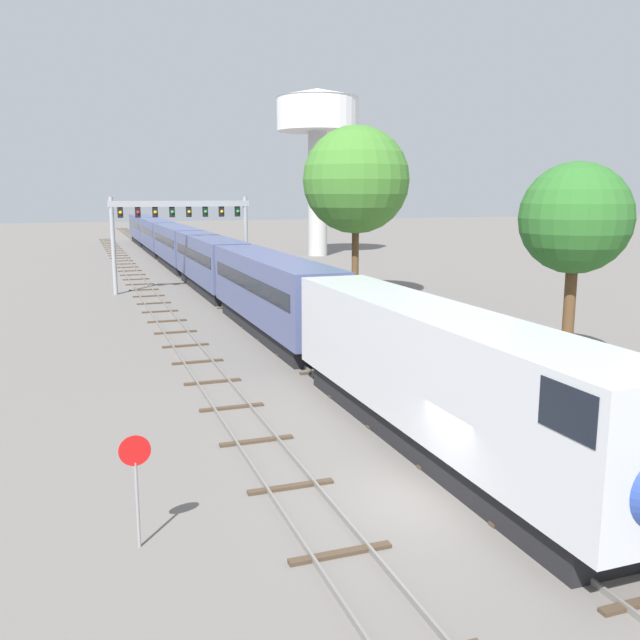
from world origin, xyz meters
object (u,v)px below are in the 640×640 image
(passenger_train, at_px, (190,252))
(trackside_tree_left, at_px, (356,180))
(signal_gantry, at_px, (181,221))
(trackside_tree_mid, at_px, (575,219))
(water_tower, at_px, (318,122))
(stop_sign, at_px, (136,475))

(passenger_train, xyz_separation_m, trackside_tree_left, (9.85, -20.21, 6.92))
(signal_gantry, bearing_deg, trackside_tree_mid, -68.50)
(signal_gantry, height_order, water_tower, water_tower)
(stop_sign, height_order, trackside_tree_mid, trackside_tree_mid)
(stop_sign, relative_size, trackside_tree_mid, 0.29)
(passenger_train, height_order, signal_gantry, signal_gantry)
(trackside_tree_left, relative_size, trackside_tree_mid, 1.37)
(passenger_train, height_order, water_tower, water_tower)
(stop_sign, bearing_deg, passenger_train, 79.54)
(stop_sign, distance_m, trackside_tree_left, 40.05)
(water_tower, distance_m, stop_sign, 80.99)
(trackside_tree_left, bearing_deg, passenger_train, 115.98)
(passenger_train, bearing_deg, signal_gantry, -102.87)
(passenger_train, distance_m, stop_sign, 55.07)
(water_tower, distance_m, trackside_tree_mid, 64.50)
(water_tower, xyz_separation_m, stop_sign, (-30.64, -73.24, -16.03))
(passenger_train, height_order, trackside_tree_mid, trackside_tree_mid)
(passenger_train, xyz_separation_m, stop_sign, (-10.00, -54.15, -0.74))
(passenger_train, relative_size, trackside_tree_left, 8.83)
(stop_sign, height_order, trackside_tree_left, trackside_tree_left)
(passenger_train, distance_m, trackside_tree_mid, 45.46)
(passenger_train, distance_m, signal_gantry, 10.69)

